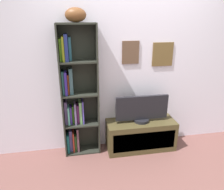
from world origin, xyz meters
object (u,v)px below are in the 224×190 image
at_px(football, 76,15).
at_px(tv_stand, 141,135).
at_px(bookshelf, 76,97).
at_px(television, 142,109).

distance_m(football, tv_stand, 1.90).
bearing_deg(bookshelf, television, -6.39).
xyz_separation_m(tv_stand, television, (0.00, 0.00, 0.42)).
relative_size(tv_stand, television, 1.32).
bearing_deg(tv_stand, television, 90.00).
distance_m(tv_stand, television, 0.42).
relative_size(bookshelf, football, 7.13).
bearing_deg(tv_stand, bookshelf, 173.54).
xyz_separation_m(bookshelf, football, (0.06, -0.03, 1.06)).
relative_size(bookshelf, television, 2.39).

